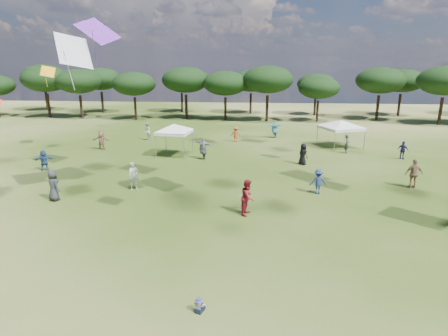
# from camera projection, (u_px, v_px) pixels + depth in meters

# --- Properties ---
(tree_line) EXTENTS (108.78, 17.63, 7.77)m
(tree_line) POSITION_uv_depth(u_px,v_px,m) (261.00, 80.00, 54.01)
(tree_line) COLOR black
(tree_line) RESTS_ON ground
(tent_left) EXTENTS (5.40, 5.40, 3.08)m
(tent_left) POSITION_uv_depth(u_px,v_px,m) (174.00, 125.00, 31.84)
(tent_left) COLOR gray
(tent_left) RESTS_ON ground
(tent_right) EXTENTS (6.26, 6.26, 2.88)m
(tent_right) POSITION_uv_depth(u_px,v_px,m) (342.00, 121.00, 35.31)
(tent_right) COLOR gray
(tent_right) RESTS_ON ground
(toddler) EXTENTS (0.39, 0.42, 0.52)m
(toddler) POSITION_uv_depth(u_px,v_px,m) (199.00, 306.00, 11.93)
(toddler) COLOR black
(toddler) RESTS_ON ground
(festival_crowd) EXTENTS (29.16, 23.01, 1.90)m
(festival_crowd) POSITION_uv_depth(u_px,v_px,m) (217.00, 150.00, 30.87)
(festival_crowd) COLOR #9C6D55
(festival_crowd) RESTS_ON ground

